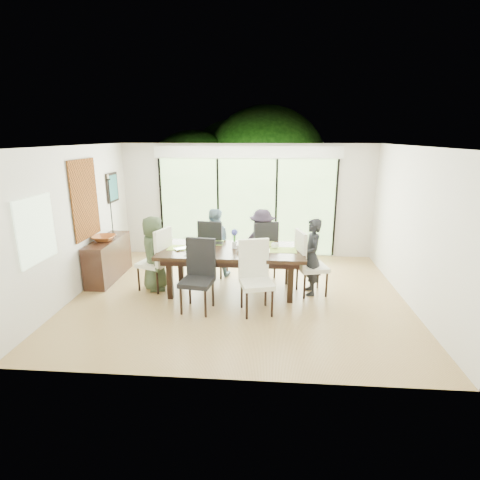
# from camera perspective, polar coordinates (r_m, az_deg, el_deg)

# --- Properties ---
(floor) EXTENTS (6.00, 5.00, 0.01)m
(floor) POSITION_cam_1_polar(r_m,az_deg,el_deg) (7.04, -0.16, -8.45)
(floor) COLOR olive
(floor) RESTS_ON ground
(ceiling) EXTENTS (6.00, 5.00, 0.01)m
(ceiling) POSITION_cam_1_polar(r_m,az_deg,el_deg) (6.43, -0.17, 14.18)
(ceiling) COLOR white
(ceiling) RESTS_ON wall_back
(wall_back) EXTENTS (6.00, 0.02, 2.70)m
(wall_back) POSITION_cam_1_polar(r_m,az_deg,el_deg) (9.06, 1.08, 5.98)
(wall_back) COLOR silver
(wall_back) RESTS_ON floor
(wall_front) EXTENTS (6.00, 0.02, 2.70)m
(wall_front) POSITION_cam_1_polar(r_m,az_deg,el_deg) (4.21, -2.85, -5.50)
(wall_front) COLOR white
(wall_front) RESTS_ON floor
(wall_left) EXTENTS (0.02, 5.00, 2.70)m
(wall_left) POSITION_cam_1_polar(r_m,az_deg,el_deg) (7.47, -23.89, 2.54)
(wall_left) COLOR white
(wall_left) RESTS_ON floor
(wall_right) EXTENTS (0.02, 5.00, 2.70)m
(wall_right) POSITION_cam_1_polar(r_m,az_deg,el_deg) (7.05, 25.05, 1.70)
(wall_right) COLOR silver
(wall_right) RESTS_ON floor
(glass_doors) EXTENTS (4.20, 0.02, 2.30)m
(glass_doors) POSITION_cam_1_polar(r_m,az_deg,el_deg) (9.05, 1.07, 5.00)
(glass_doors) COLOR #598C3F
(glass_doors) RESTS_ON wall_back
(blinds_header) EXTENTS (4.40, 0.06, 0.28)m
(blinds_header) POSITION_cam_1_polar(r_m,az_deg,el_deg) (8.89, 1.10, 13.25)
(blinds_header) COLOR white
(blinds_header) RESTS_ON wall_back
(mullion_a) EXTENTS (0.05, 0.04, 2.30)m
(mullion_a) POSITION_cam_1_polar(r_m,az_deg,el_deg) (9.39, -11.89, 5.06)
(mullion_a) COLOR black
(mullion_a) RESTS_ON wall_back
(mullion_b) EXTENTS (0.05, 0.04, 2.30)m
(mullion_b) POSITION_cam_1_polar(r_m,az_deg,el_deg) (9.10, -3.36, 5.04)
(mullion_b) COLOR black
(mullion_b) RESTS_ON wall_back
(mullion_c) EXTENTS (0.05, 0.04, 2.30)m
(mullion_c) POSITION_cam_1_polar(r_m,az_deg,el_deg) (9.03, 5.52, 4.91)
(mullion_c) COLOR black
(mullion_c) RESTS_ON wall_back
(mullion_d) EXTENTS (0.05, 0.04, 2.30)m
(mullion_d) POSITION_cam_1_polar(r_m,az_deg,el_deg) (9.16, 14.33, 4.65)
(mullion_d) COLOR black
(mullion_d) RESTS_ON wall_back
(side_window) EXTENTS (0.02, 0.90, 1.00)m
(side_window) POSITION_cam_1_polar(r_m,az_deg,el_deg) (6.41, -28.64, 1.36)
(side_window) COLOR #8CAD7F
(side_window) RESTS_ON wall_left
(deck) EXTENTS (6.00, 1.80, 0.10)m
(deck) POSITION_cam_1_polar(r_m,az_deg,el_deg) (10.25, 1.33, -0.92)
(deck) COLOR brown
(deck) RESTS_ON ground
(rail_top) EXTENTS (6.00, 0.08, 0.06)m
(rail_top) POSITION_cam_1_polar(r_m,az_deg,el_deg) (10.87, 1.57, 3.31)
(rail_top) COLOR brown
(rail_top) RESTS_ON deck
(foliage_left) EXTENTS (3.20, 3.20, 3.20)m
(foliage_left) POSITION_cam_1_polar(r_m,az_deg,el_deg) (11.92, -6.93, 8.64)
(foliage_left) COLOR #14380F
(foliage_left) RESTS_ON ground
(foliage_mid) EXTENTS (4.00, 4.00, 4.00)m
(foliage_mid) POSITION_cam_1_polar(r_m,az_deg,el_deg) (12.26, 3.89, 10.59)
(foliage_mid) COLOR #14380F
(foliage_mid) RESTS_ON ground
(foliage_right) EXTENTS (2.80, 2.80, 2.80)m
(foliage_right) POSITION_cam_1_polar(r_m,az_deg,el_deg) (11.65, 12.76, 7.31)
(foliage_right) COLOR #14380F
(foliage_right) RESTS_ON ground
(foliage_far) EXTENTS (3.60, 3.60, 3.60)m
(foliage_far) POSITION_cam_1_polar(r_m,az_deg,el_deg) (13.02, -0.57, 10.12)
(foliage_far) COLOR #14380F
(foliage_far) RESTS_ON ground
(table_top) EXTENTS (2.67, 1.22, 0.07)m
(table_top) POSITION_cam_1_polar(r_m,az_deg,el_deg) (6.96, -1.29, -1.65)
(table_top) COLOR black
(table_top) RESTS_ON floor
(table_apron) EXTENTS (2.45, 1.00, 0.11)m
(table_apron) POSITION_cam_1_polar(r_m,az_deg,el_deg) (6.99, -1.28, -2.44)
(table_apron) COLOR black
(table_apron) RESTS_ON floor
(table_leg_fl) EXTENTS (0.10, 0.10, 0.77)m
(table_leg_fl) POSITION_cam_1_polar(r_m,az_deg,el_deg) (6.89, -10.64, -5.80)
(table_leg_fl) COLOR black
(table_leg_fl) RESTS_ON floor
(table_leg_fr) EXTENTS (0.10, 0.10, 0.77)m
(table_leg_fr) POSITION_cam_1_polar(r_m,az_deg,el_deg) (6.68, 7.69, -6.36)
(table_leg_fr) COLOR black
(table_leg_fr) RESTS_ON floor
(table_leg_bl) EXTENTS (0.10, 0.10, 0.77)m
(table_leg_bl) POSITION_cam_1_polar(r_m,az_deg,el_deg) (7.67, -9.02, -3.48)
(table_leg_bl) COLOR black
(table_leg_bl) RESTS_ON floor
(table_leg_br) EXTENTS (0.10, 0.10, 0.77)m
(table_leg_br) POSITION_cam_1_polar(r_m,az_deg,el_deg) (7.48, 7.34, -3.90)
(table_leg_br) COLOR black
(table_leg_br) RESTS_ON floor
(chair_left_end) EXTENTS (0.65, 0.65, 1.22)m
(chair_left_end) POSITION_cam_1_polar(r_m,az_deg,el_deg) (7.31, -13.07, -2.76)
(chair_left_end) COLOR white
(chair_left_end) RESTS_ON floor
(chair_right_end) EXTENTS (0.62, 0.62, 1.22)m
(chair_right_end) POSITION_cam_1_polar(r_m,az_deg,el_deg) (7.04, 10.99, -3.37)
(chair_right_end) COLOR silver
(chair_right_end) RESTS_ON floor
(chair_far_left) EXTENTS (0.60, 0.60, 1.22)m
(chair_far_left) POSITION_cam_1_polar(r_m,az_deg,el_deg) (7.88, -3.94, -1.06)
(chair_far_left) COLOR black
(chair_far_left) RESTS_ON floor
(chair_far_right) EXTENTS (0.66, 0.66, 1.22)m
(chair_far_right) POSITION_cam_1_polar(r_m,az_deg,el_deg) (7.80, 3.35, -1.22)
(chair_far_right) COLOR black
(chair_far_right) RESTS_ON floor
(chair_near_left) EXTENTS (0.58, 0.58, 1.22)m
(chair_near_left) POSITION_cam_1_polar(r_m,az_deg,el_deg) (6.28, -6.62, -5.54)
(chair_near_left) COLOR black
(chair_near_left) RESTS_ON floor
(chair_near_right) EXTENTS (0.63, 0.63, 1.22)m
(chair_near_right) POSITION_cam_1_polar(r_m,az_deg,el_deg) (6.17, 2.58, -5.83)
(chair_near_right) COLOR white
(chair_near_right) RESTS_ON floor
(person_left_end) EXTENTS (0.53, 0.73, 1.43)m
(person_left_end) POSITION_cam_1_polar(r_m,az_deg,el_deg) (7.28, -12.97, -1.98)
(person_left_end) COLOR #38462F
(person_left_end) RESTS_ON floor
(person_right_end) EXTENTS (0.50, 0.71, 1.43)m
(person_right_end) POSITION_cam_1_polar(r_m,az_deg,el_deg) (7.00, 10.87, -2.55)
(person_right_end) COLOR black
(person_right_end) RESTS_ON floor
(person_far_left) EXTENTS (0.70, 0.47, 1.43)m
(person_far_left) POSITION_cam_1_polar(r_m,az_deg,el_deg) (7.83, -3.97, -0.36)
(person_far_left) COLOR #7595A9
(person_far_left) RESTS_ON floor
(person_far_right) EXTENTS (0.72, 0.51, 1.43)m
(person_far_right) POSITION_cam_1_polar(r_m,az_deg,el_deg) (7.75, 3.36, -0.51)
(person_far_right) COLOR #251D2C
(person_far_right) RESTS_ON floor
(placemat_left) EXTENTS (0.49, 0.36, 0.01)m
(placemat_left) POSITION_cam_1_polar(r_m,az_deg,el_deg) (7.10, -8.94, -1.18)
(placemat_left) COLOR #97B741
(placemat_left) RESTS_ON table_top
(placemat_right) EXTENTS (0.49, 0.36, 0.01)m
(placemat_right) POSITION_cam_1_polar(r_m,az_deg,el_deg) (6.93, 6.56, -1.53)
(placemat_right) COLOR #91B340
(placemat_right) RESTS_ON table_top
(placemat_far_l) EXTENTS (0.49, 0.36, 0.01)m
(placemat_far_l) POSITION_cam_1_polar(r_m,az_deg,el_deg) (7.39, -4.46, -0.38)
(placemat_far_l) COLOR #7AA73B
(placemat_far_l) RESTS_ON table_top
(placemat_far_r) EXTENTS (0.49, 0.36, 0.01)m
(placemat_far_r) POSITION_cam_1_polar(r_m,az_deg,el_deg) (7.30, 3.31, -0.54)
(placemat_far_r) COLOR #9CBB43
(placemat_far_r) RESTS_ON table_top
(placemat_paper) EXTENTS (0.49, 0.36, 0.01)m
(placemat_paper) POSITION_cam_1_polar(r_m,az_deg,el_deg) (6.74, -6.20, -2.00)
(placemat_paper) COLOR white
(placemat_paper) RESTS_ON table_top
(tablet_far_l) EXTENTS (0.29, 0.20, 0.01)m
(tablet_far_l) POSITION_cam_1_polar(r_m,az_deg,el_deg) (7.32, -3.75, -0.43)
(tablet_far_l) COLOR black
(tablet_far_l) RESTS_ON table_top
(tablet_far_r) EXTENTS (0.27, 0.19, 0.01)m
(tablet_far_r) POSITION_cam_1_polar(r_m,az_deg,el_deg) (7.25, 2.91, -0.58)
(tablet_far_r) COLOR black
(tablet_far_r) RESTS_ON table_top
(papers) EXTENTS (0.33, 0.24, 0.00)m
(papers) POSITION_cam_1_polar(r_m,az_deg,el_deg) (6.87, 4.49, -1.62)
(papers) COLOR white
(papers) RESTS_ON table_top
(platter_base) EXTENTS (0.29, 0.29, 0.03)m
(platter_base) POSITION_cam_1_polar(r_m,az_deg,el_deg) (6.74, -6.20, -1.86)
(platter_base) COLOR white
(platter_base) RESTS_ON table_top
(platter_snacks) EXTENTS (0.22, 0.22, 0.02)m
(platter_snacks) POSITION_cam_1_polar(r_m,az_deg,el_deg) (6.73, -6.21, -1.70)
(platter_snacks) COLOR orange
(platter_snacks) RESTS_ON table_top
(vase) EXTENTS (0.09, 0.09, 0.13)m
(vase) POSITION_cam_1_polar(r_m,az_deg,el_deg) (6.98, -0.84, -0.76)
(vase) COLOR silver
(vase) RESTS_ON table_top
(hyacinth_stems) EXTENTS (0.04, 0.04, 0.18)m
(hyacinth_stems) POSITION_cam_1_polar(r_m,az_deg,el_deg) (6.94, -0.85, 0.30)
(hyacinth_stems) COLOR #337226
(hyacinth_stems) RESTS_ON table_top
(hyacinth_blooms) EXTENTS (0.12, 0.12, 0.12)m
(hyacinth_blooms) POSITION_cam_1_polar(r_m,az_deg,el_deg) (6.91, -0.85, 1.19)
(hyacinth_blooms) COLOR #484BB4
(hyacinth_blooms) RESTS_ON table_top
(laptop) EXTENTS (0.43, 0.41, 0.03)m
(laptop) POSITION_cam_1_polar(r_m,az_deg,el_deg) (6.99, -8.33, -1.35)
(laptop) COLOR silver
(laptop) RESTS_ON table_top
(cup_a) EXTENTS (0.17, 0.17, 0.11)m
(cup_a) POSITION_cam_1_polar(r_m,az_deg,el_deg) (7.18, -6.74, -0.50)
(cup_a) COLOR white
(cup_a) RESTS_ON table_top
(cup_b) EXTENTS (0.16, 0.16, 0.10)m
(cup_b) POSITION_cam_1_polar(r_m,az_deg,el_deg) (6.83, -0.12, -1.26)
(cup_b) COLOR white
(cup_b) RESTS_ON table_top
(cup_c) EXTENTS (0.19, 0.19, 0.11)m
(cup_c) POSITION_cam_1_polar(r_m,az_deg,el_deg) (7.00, 5.32, -0.88)
(cup_c) COLOR white
(cup_c) RESTS_ON table_top
(book) EXTENTS (0.29, 0.31, 0.02)m
(book) POSITION_cam_1_polar(r_m,az_deg,el_deg) (6.98, 0.79, -1.24)
(book) COLOR white
(book) RESTS_ON table_top
(sideboard) EXTENTS (0.42, 1.48, 0.83)m
(sideboard) POSITION_cam_1_polar(r_m,az_deg,el_deg) (8.19, -19.42, -2.72)
(sideboard) COLOR black
(sideboard) RESTS_ON floor
(bowl) EXTENTS (0.44, 0.44, 0.11)m
(bowl) POSITION_cam_1_polar(r_m,az_deg,el_deg) (7.97, -20.00, 0.27)
(bowl) COLOR brown
(bowl) RESTS_ON sideboard
(candlestick_base) EXTENTS (0.09, 0.09, 0.04)m
(candlestick_base) POSITION_cam_1_polar(r_m,az_deg,el_deg) (8.38, -18.75, 0.85)
(candlestick_base) COLOR black
(candlestick_base) RESTS_ON sideboard
(candlestick_shaft) EXTENTS (0.02, 0.02, 1.16)m
(candlestick_shaft) POSITION_cam_1_polar(r_m,az_deg,el_deg) (8.26, -19.10, 4.76)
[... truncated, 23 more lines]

